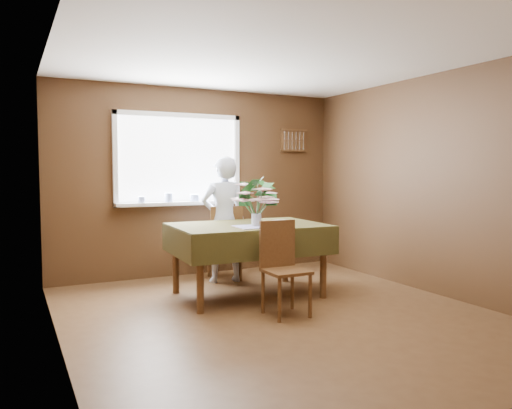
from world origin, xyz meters
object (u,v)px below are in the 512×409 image
chair_far (225,240)px  flower_bouquet (256,198)px  dining_table (248,233)px  chair_near (282,263)px  seated_woman (224,220)px

chair_far → flower_bouquet: flower_bouquet is taller
dining_table → chair_near: (-0.00, -0.78, -0.21)m
chair_near → flower_bouquet: 0.86m
seated_woman → chair_far: bearing=-118.0°
chair_far → chair_near: (-0.09, -1.63, -0.02)m
chair_far → chair_near: 1.63m
seated_woman → flower_bouquet: seated_woman is taller
chair_far → flower_bouquet: 1.18m
chair_far → seated_woman: (-0.06, -0.08, 0.27)m
chair_far → dining_table: bearing=97.4°
chair_near → flower_bouquet: bearing=88.6°
dining_table → flower_bouquet: bearing=-84.0°
flower_bouquet → chair_near: bearing=-91.6°
chair_near → seated_woman: (0.03, 1.55, 0.29)m
flower_bouquet → chair_far: bearing=86.2°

